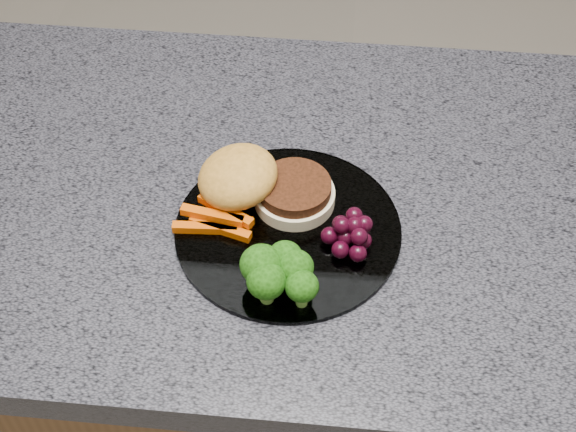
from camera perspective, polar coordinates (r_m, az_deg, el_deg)
The scene contains 7 objects.
island_cabinet at distance 1.35m, azimuth 3.00°, elevation -12.17°, with size 1.20×0.60×0.86m, color brown.
countertop at distance 0.98m, azimuth 4.05°, elevation 0.70°, with size 1.20×0.60×0.04m, color #4A4953.
plate at distance 0.92m, azimuth 0.00°, elevation -0.94°, with size 0.26×0.26×0.01m, color white.
burger at distance 0.93m, azimuth -2.15°, elevation 2.21°, with size 0.18×0.12×0.05m.
carrot_sticks at distance 0.92m, azimuth -5.07°, elevation -0.28°, with size 0.09×0.06×0.02m.
broccoli at distance 0.84m, azimuth -0.70°, elevation -3.94°, with size 0.09×0.07×0.05m.
grape_bunch at distance 0.89m, azimuth 4.50°, elevation -1.21°, with size 0.06×0.06×0.03m.
Camera 1 is at (-0.01, -0.65, 1.61)m, focal length 50.00 mm.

